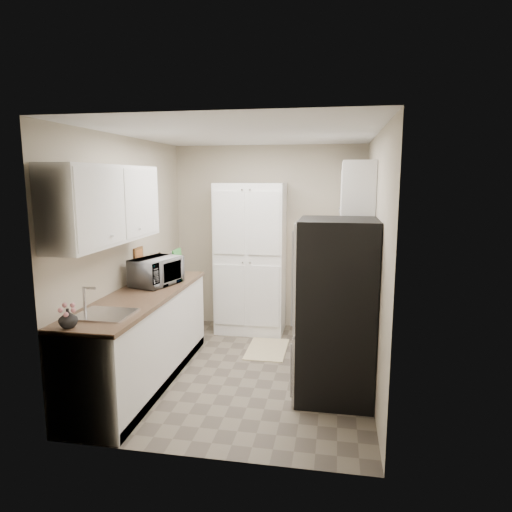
{
  "coord_description": "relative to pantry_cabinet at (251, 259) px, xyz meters",
  "views": [
    {
      "loc": [
        0.92,
        -4.58,
        2.07
      ],
      "look_at": [
        0.08,
        0.15,
        1.24
      ],
      "focal_mm": 32.0,
      "sensor_mm": 36.0,
      "label": 1
    }
  ],
  "objects": [
    {
      "name": "refrigerator",
      "position": [
        1.14,
        -1.73,
        -0.15
      ],
      "size": [
        0.7,
        0.72,
        1.7
      ],
      "primitive_type": "cube",
      "color": "#B7B7BC",
      "rests_on": "ground"
    },
    {
      "name": "microwave",
      "position": [
        -0.79,
        -1.33,
        0.07
      ],
      "size": [
        0.5,
        0.61,
        0.3
      ],
      "primitive_type": "imported",
      "rotation": [
        0.0,
        0.0,
        1.28
      ],
      "color": "silver",
      "rests_on": "countertop_left"
    },
    {
      "name": "room_shell",
      "position": [
        0.18,
        -1.32,
        0.63
      ],
      "size": [
        2.64,
        3.24,
        2.52
      ],
      "color": "#B0A58E",
      "rests_on": "ground"
    },
    {
      "name": "countertop_left",
      "position": [
        -0.79,
        -1.75,
        -0.1
      ],
      "size": [
        0.63,
        2.33,
        0.04
      ],
      "primitive_type": "cube",
      "color": "brown",
      "rests_on": "base_cabinet_left"
    },
    {
      "name": "base_cabinet_left",
      "position": [
        -0.79,
        -1.75,
        -0.56
      ],
      "size": [
        0.6,
        2.3,
        0.88
      ],
      "primitive_type": "cube",
      "color": "white",
      "rests_on": "ground"
    },
    {
      "name": "base_cabinet_right",
      "position": [
        1.19,
        -0.12,
        -0.56
      ],
      "size": [
        0.6,
        0.8,
        0.88
      ],
      "primitive_type": "cube",
      "color": "white",
      "rests_on": "ground"
    },
    {
      "name": "ground",
      "position": [
        0.2,
        -1.32,
        -1.0
      ],
      "size": [
        3.2,
        3.2,
        0.0
      ],
      "primitive_type": "plane",
      "color": "#665B4C",
      "rests_on": "ground"
    },
    {
      "name": "fruit_basket",
      "position": [
        1.25,
        -0.15,
        0.23
      ],
      "size": [
        0.32,
        0.32,
        0.13
      ],
      "primitive_type": null,
      "rotation": [
        0.0,
        0.0,
        -0.07
      ],
      "color": "#EF9E00",
      "rests_on": "toaster_oven"
    },
    {
      "name": "wine_bottle",
      "position": [
        -0.91,
        -0.92,
        0.05
      ],
      "size": [
        0.07,
        0.07,
        0.26
      ],
      "primitive_type": "cylinder",
      "color": "black",
      "rests_on": "countertop_left"
    },
    {
      "name": "flower_vase",
      "position": [
        -0.91,
        -2.81,
        -0.0
      ],
      "size": [
        0.16,
        0.16,
        0.15
      ],
      "primitive_type": "imported",
      "rotation": [
        0.0,
        0.0,
        0.14
      ],
      "color": "silver",
      "rests_on": "countertop_left"
    },
    {
      "name": "toaster_oven",
      "position": [
        1.24,
        -0.17,
        0.04
      ],
      "size": [
        0.49,
        0.54,
        0.25
      ],
      "primitive_type": "cube",
      "rotation": [
        0.0,
        0.0,
        -0.44
      ],
      "color": "#ADADB1",
      "rests_on": "countertop_right"
    },
    {
      "name": "pantry_cabinet",
      "position": [
        0.0,
        0.0,
        0.0
      ],
      "size": [
        0.9,
        0.55,
        2.0
      ],
      "primitive_type": "cube",
      "color": "white",
      "rests_on": "ground"
    },
    {
      "name": "kitchen_mat",
      "position": [
        0.33,
        -0.68,
        -0.99
      ],
      "size": [
        0.47,
        0.75,
        0.01
      ],
      "primitive_type": "cube",
      "rotation": [
        0.0,
        0.0,
        0.0
      ],
      "color": "beige",
      "rests_on": "ground"
    },
    {
      "name": "countertop_right",
      "position": [
        1.19,
        -0.12,
        -0.1
      ],
      "size": [
        0.63,
        0.83,
        0.04
      ],
      "primitive_type": "cube",
      "color": "brown",
      "rests_on": "base_cabinet_right"
    },
    {
      "name": "electric_range",
      "position": [
        1.17,
        -0.93,
        -0.52
      ],
      "size": [
        0.71,
        0.78,
        1.13
      ],
      "color": "#B7B7BC",
      "rests_on": "ground"
    },
    {
      "name": "cutting_board",
      "position": [
        -0.75,
        -0.74,
        0.07
      ],
      "size": [
        0.03,
        0.24,
        0.3
      ],
      "primitive_type": "cube",
      "rotation": [
        0.0,
        0.0,
        -0.02
      ],
      "color": "green",
      "rests_on": "countertop_left"
    }
  ]
}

